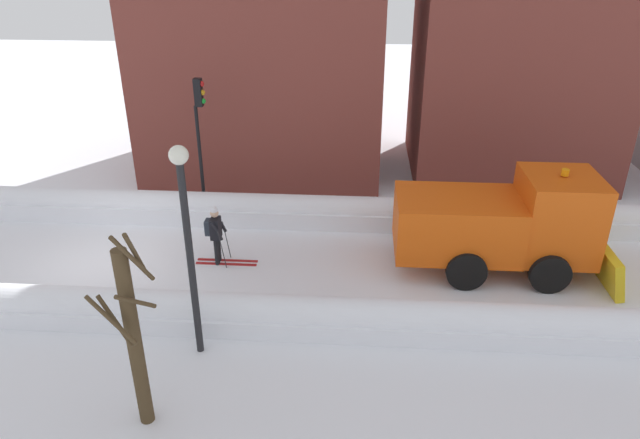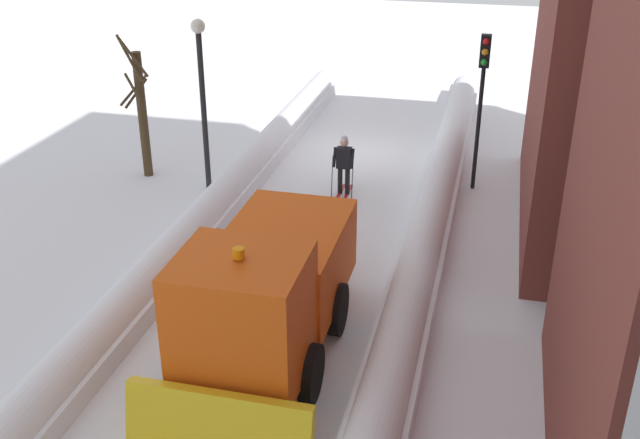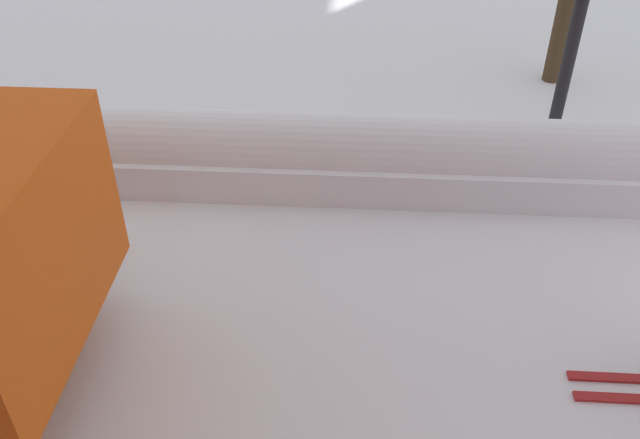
{
  "view_description": "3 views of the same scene",
  "coord_description": "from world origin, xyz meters",
  "px_view_note": "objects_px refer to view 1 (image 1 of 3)",
  "views": [
    {
      "loc": [
        14.37,
        7.43,
        8.6
      ],
      "look_at": [
        -0.42,
        6.36,
        1.38
      ],
      "focal_mm": 32.41,
      "sensor_mm": 36.0,
      "label": 1
    },
    {
      "loc": [
        -4.3,
        23.22,
        8.91
      ],
      "look_at": [
        -0.58,
        8.05,
        1.39
      ],
      "focal_mm": 42.21,
      "sensor_mm": 36.0,
      "label": 2
    },
    {
      "loc": [
        -4.06,
        6.41,
        4.55
      ],
      "look_at": [
        0.56,
        6.7,
        1.15
      ],
      "focal_mm": 38.02,
      "sensor_mm": 36.0,
      "label": 3
    }
  ],
  "objects_px": {
    "skier": "(216,232)",
    "traffic_light_pole": "(200,121)",
    "street_lamp": "(187,228)",
    "bare_tree_near": "(133,336)",
    "plow_truck": "(504,223)"
  },
  "relations": [
    {
      "from": "skier",
      "to": "traffic_light_pole",
      "type": "height_order",
      "value": "traffic_light_pole"
    },
    {
      "from": "street_lamp",
      "to": "bare_tree_near",
      "type": "distance_m",
      "value": 2.52
    },
    {
      "from": "skier",
      "to": "bare_tree_near",
      "type": "bearing_deg",
      "value": 0.33
    },
    {
      "from": "skier",
      "to": "bare_tree_near",
      "type": "xyz_separation_m",
      "value": [
        6.23,
        0.04,
        1.07
      ]
    },
    {
      "from": "plow_truck",
      "to": "street_lamp",
      "type": "xyz_separation_m",
      "value": [
        4.25,
        -7.63,
        1.7
      ]
    },
    {
      "from": "traffic_light_pole",
      "to": "plow_truck",
      "type": "bearing_deg",
      "value": 69.93
    },
    {
      "from": "bare_tree_near",
      "to": "traffic_light_pole",
      "type": "bearing_deg",
      "value": -172.72
    },
    {
      "from": "traffic_light_pole",
      "to": "bare_tree_near",
      "type": "relative_size",
      "value": 1.05
    },
    {
      "from": "plow_truck",
      "to": "traffic_light_pole",
      "type": "distance_m",
      "value": 10.14
    },
    {
      "from": "plow_truck",
      "to": "street_lamp",
      "type": "bearing_deg",
      "value": -60.88
    },
    {
      "from": "traffic_light_pole",
      "to": "street_lamp",
      "type": "relative_size",
      "value": 0.92
    },
    {
      "from": "plow_truck",
      "to": "bare_tree_near",
      "type": "height_order",
      "value": "bare_tree_near"
    },
    {
      "from": "plow_truck",
      "to": "traffic_light_pole",
      "type": "bearing_deg",
      "value": -110.07
    },
    {
      "from": "skier",
      "to": "traffic_light_pole",
      "type": "distance_m",
      "value": 4.45
    },
    {
      "from": "street_lamp",
      "to": "bare_tree_near",
      "type": "bearing_deg",
      "value": -12.32
    }
  ]
}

